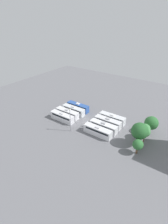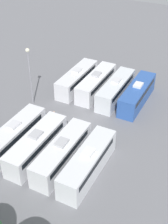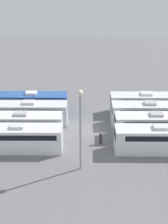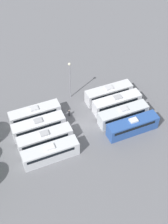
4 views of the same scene
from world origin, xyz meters
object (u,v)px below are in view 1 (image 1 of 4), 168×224
(bus_7, at_px, (98,131))
(tree_2, at_px, (145,132))
(tree_3, at_px, (140,131))
(bus_1, at_px, (73,110))
(tree_4, at_px, (138,145))
(bus_4, at_px, (112,118))
(light_pole, at_px, (70,117))
(bus_3, at_px, (62,117))
(bus_2, at_px, (67,113))
(tree_1, at_px, (145,129))
(bus_5, at_px, (108,122))
(bus_6, at_px, (103,127))
(tree_0, at_px, (151,123))
(bus_0, at_px, (78,107))
(worker_person, at_px, (85,125))

(bus_7, relative_size, tree_2, 1.78)
(tree_3, bearing_deg, tree_2, 153.94)
(bus_1, relative_size, tree_4, 2.10)
(bus_4, height_order, light_pole, light_pole)
(bus_4, bearing_deg, bus_3, -58.35)
(light_pole, bearing_deg, tree_3, 106.33)
(bus_2, relative_size, tree_1, 1.85)
(bus_3, bearing_deg, bus_7, 89.55)
(bus_4, bearing_deg, bus_5, -1.26)
(bus_5, distance_m, bus_6, 3.52)
(tree_0, bearing_deg, bus_7, -50.86)
(bus_2, bearing_deg, tree_2, 93.14)
(bus_2, distance_m, bus_4, 18.39)
(bus_0, relative_size, tree_0, 1.60)
(bus_7, distance_m, tree_3, 14.16)
(bus_7, bearing_deg, bus_6, 175.15)
(bus_7, bearing_deg, tree_1, 117.95)
(tree_2, bearing_deg, tree_0, 179.86)
(bus_6, distance_m, bus_7, 3.52)
(tree_3, relative_size, tree_4, 1.63)
(bus_3, height_order, bus_5, same)
(tree_0, xyz_separation_m, tree_3, (8.93, -1.17, 1.30))
(worker_person, xyz_separation_m, tree_1, (-5.66, 20.55, 3.00))
(tree_1, bearing_deg, bus_4, -103.25)
(bus_6, distance_m, worker_person, 7.38)
(bus_1, height_order, light_pole, light_pole)
(tree_1, bearing_deg, bus_1, -89.64)
(tree_0, relative_size, tree_4, 1.31)
(tree_1, height_order, tree_4, tree_1)
(bus_7, relative_size, tree_3, 1.29)
(tree_0, height_order, tree_2, tree_0)
(bus_4, height_order, bus_7, same)
(worker_person, bearing_deg, tree_4, 82.41)
(light_pole, bearing_deg, bus_6, 127.29)
(bus_3, xyz_separation_m, bus_5, (-6.89, 16.72, 0.00))
(bus_7, distance_m, tree_4, 14.72)
(tree_1, bearing_deg, tree_0, 170.34)
(bus_2, distance_m, light_pole, 11.40)
(worker_person, height_order, tree_1, tree_1)
(bus_7, relative_size, tree_0, 1.60)
(bus_3, relative_size, bus_5, 1.00)
(tree_0, relative_size, tree_2, 1.11)
(worker_person, bearing_deg, bus_1, -119.76)
(tree_0, bearing_deg, light_pole, -56.77)
(bus_0, relative_size, bus_4, 1.00)
(tree_1, distance_m, tree_4, 8.56)
(bus_1, height_order, tree_0, tree_0)
(bus_4, xyz_separation_m, tree_0, (-1.34, 14.29, 2.41))
(bus_0, relative_size, bus_3, 1.00)
(bus_7, xyz_separation_m, tree_0, (-11.82, 14.53, 2.41))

